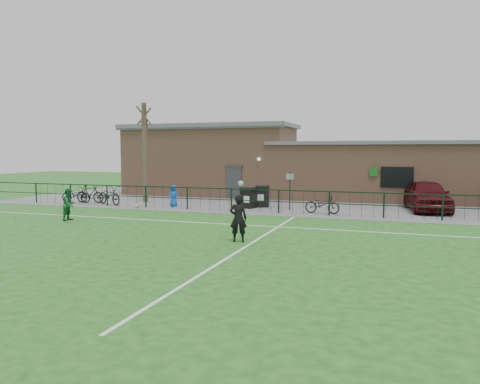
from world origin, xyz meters
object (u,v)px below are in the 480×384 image
(bicycle_b, at_px, (90,194))
(bicycle_e, at_px, (322,204))
(bicycle_c, at_px, (109,195))
(bare_tree, at_px, (145,153))
(ball_ground, at_px, (137,206))
(outfield_player, at_px, (69,204))
(sign_post, at_px, (290,191))
(wheelie_bin_left, at_px, (263,197))
(wheelie_bin_right, at_px, (249,199))
(spectator_child, at_px, (173,196))
(bicycle_a, at_px, (76,195))
(car_maroon, at_px, (427,195))

(bicycle_b, xyz_separation_m, bicycle_e, (13.87, -0.23, -0.07))
(bicycle_c, bearing_deg, bicycle_e, -66.01)
(bare_tree, height_order, bicycle_c, bare_tree)
(bare_tree, bearing_deg, ball_ground, -68.24)
(bicycle_e, height_order, outfield_player, outfield_player)
(bicycle_c, relative_size, bicycle_e, 1.21)
(bicycle_c, bearing_deg, ball_ground, -87.59)
(sign_post, xyz_separation_m, bicycle_b, (-12.04, -0.54, -0.48))
(bare_tree, xyz_separation_m, outfield_player, (0.70, -7.79, -2.28))
(sign_post, bearing_deg, bicycle_b, -177.41)
(wheelie_bin_left, xyz_separation_m, bicycle_e, (3.58, -1.71, -0.09))
(ball_ground, bearing_deg, wheelie_bin_right, 18.82)
(wheelie_bin_left, bearing_deg, spectator_child, -172.65)
(bare_tree, bearing_deg, sign_post, -6.60)
(bicycle_c, relative_size, spectator_child, 1.71)
(sign_post, relative_size, bicycle_a, 1.08)
(bicycle_b, height_order, outfield_player, outfield_player)
(bicycle_a, bearing_deg, bicycle_b, -83.66)
(bicycle_e, bearing_deg, sign_post, 70.43)
(bare_tree, height_order, sign_post, bare_tree)
(bicycle_a, distance_m, bicycle_e, 14.71)
(car_maroon, height_order, bicycle_e, car_maroon)
(bicycle_a, relative_size, bicycle_b, 1.07)
(bicycle_e, relative_size, ball_ground, 7.14)
(car_maroon, height_order, bicycle_a, car_maroon)
(wheelie_bin_left, relative_size, outfield_player, 0.74)
(car_maroon, distance_m, ball_ground, 15.35)
(sign_post, distance_m, spectator_child, 6.48)
(wheelie_bin_right, relative_size, outfield_player, 0.71)
(wheelie_bin_right, distance_m, outfield_player, 9.27)
(bare_tree, height_order, wheelie_bin_left, bare_tree)
(bare_tree, relative_size, car_maroon, 1.28)
(bicycle_c, distance_m, bicycle_e, 12.24)
(bicycle_c, height_order, outfield_player, outfield_player)
(bare_tree, distance_m, sign_post, 9.50)
(bicycle_a, height_order, bicycle_e, bicycle_a)
(spectator_child, bearing_deg, outfield_player, -123.02)
(car_maroon, relative_size, outfield_player, 3.26)
(bicycle_a, xyz_separation_m, bicycle_e, (14.71, -0.03, -0.04))
(bicycle_e, bearing_deg, bicycle_a, 93.31)
(sign_post, bearing_deg, wheelie_bin_left, 151.95)
(bicycle_c, distance_m, ball_ground, 2.54)
(bicycle_a, distance_m, bicycle_c, 2.47)
(bicycle_e, bearing_deg, bare_tree, 83.95)
(wheelie_bin_left, bearing_deg, outfield_player, -143.44)
(bare_tree, distance_m, car_maroon, 16.19)
(bicycle_b, bearing_deg, bicycle_e, -98.71)
(bicycle_c, distance_m, spectator_child, 4.00)
(bicycle_b, distance_m, spectator_child, 5.62)
(bare_tree, height_order, wheelie_bin_right, bare_tree)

